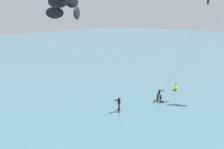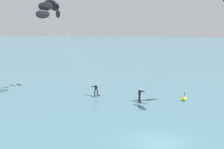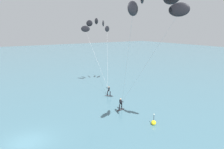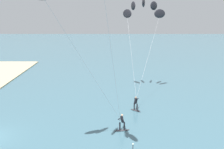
% 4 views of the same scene
% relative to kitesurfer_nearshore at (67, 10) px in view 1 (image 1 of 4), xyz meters
% --- Properties ---
extents(kitesurfer_nearshore, '(8.13, 5.53, 12.76)m').
position_rel_kitesurfer_nearshore_xyz_m(kitesurfer_nearshore, '(0.00, 0.00, 0.00)').
color(kitesurfer_nearshore, '#333338').
rests_on(kitesurfer_nearshore, ground).
extents(marker_buoy, '(0.56, 0.56, 1.38)m').
position_rel_kitesurfer_nearshore_xyz_m(marker_buoy, '(17.46, -2.32, -10.78)').
color(marker_buoy, yellow).
rests_on(marker_buoy, ground).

